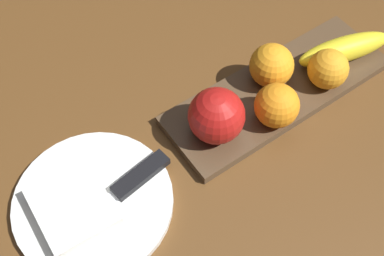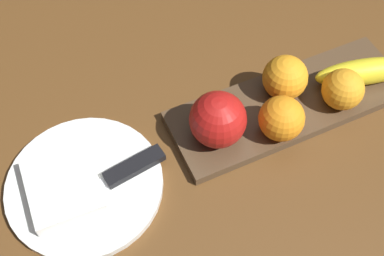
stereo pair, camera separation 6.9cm
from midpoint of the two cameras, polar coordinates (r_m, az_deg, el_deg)
name	(u,v)px [view 1 (the left image)]	position (r m, az deg, el deg)	size (l,w,h in m)	color
ground_plane	(250,96)	(0.78, 4.36, 3.57)	(2.40, 2.40, 0.00)	brown
fruit_tray	(277,91)	(0.78, 7.51, 4.12)	(0.38, 0.13, 0.02)	#4E3925
apple	(216,116)	(0.69, 0.03, 1.23)	(0.08, 0.08, 0.08)	#AF1714
banana	(344,49)	(0.82, 15.10, 8.73)	(0.16, 0.04, 0.04)	yellow
orange_near_apple	(272,66)	(0.76, 6.81, 7.01)	(0.07, 0.07, 0.07)	orange
orange_near_banana	(328,69)	(0.77, 13.20, 6.56)	(0.06, 0.06, 0.06)	orange
orange_center	(277,106)	(0.71, 7.19, 2.42)	(0.07, 0.07, 0.07)	orange
dinner_plate	(93,202)	(0.70, -14.29, -8.60)	(0.22, 0.22, 0.01)	white
folded_napkin	(73,207)	(0.68, -16.63, -9.14)	(0.09, 0.11, 0.02)	white
knife	(132,182)	(0.69, -9.88, -6.48)	(0.18, 0.05, 0.01)	silver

